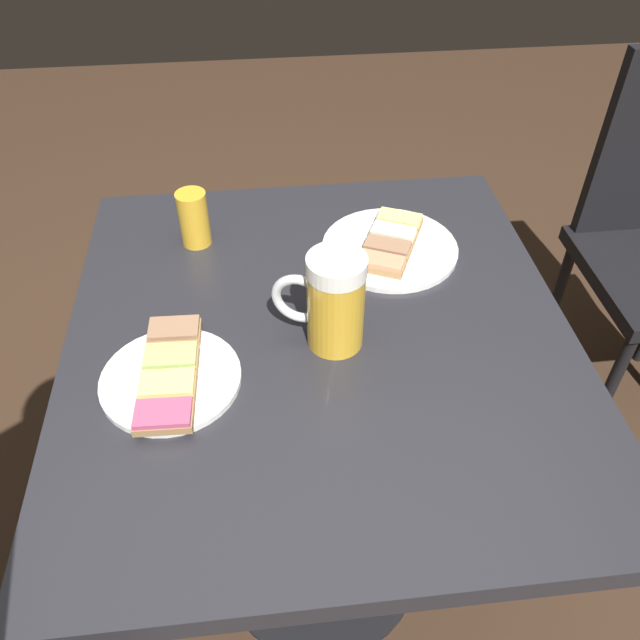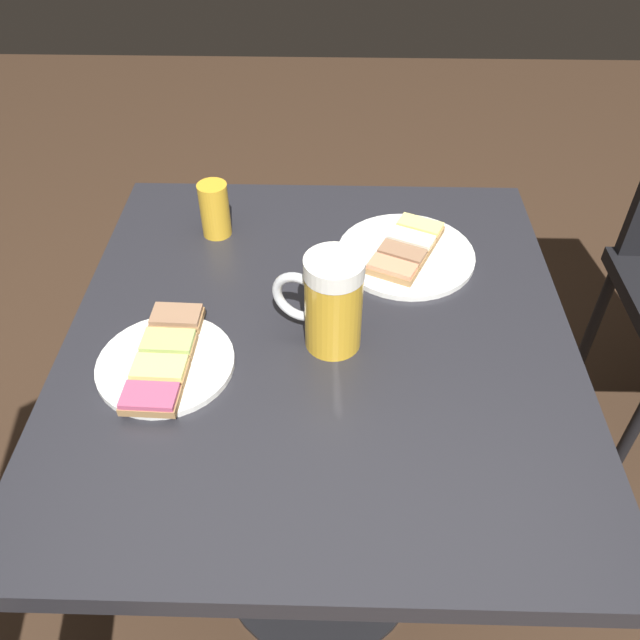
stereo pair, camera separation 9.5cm
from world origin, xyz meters
The scene contains 6 objects.
ground_plane centered at (0.00, 0.00, 0.00)m, with size 6.00×6.00×0.00m, color #382619.
cafe_table centered at (0.00, 0.00, 0.58)m, with size 0.83×0.76×0.72m.
plate_near centered at (-0.08, 0.22, 0.73)m, with size 0.20×0.19×0.03m.
plate_far centered at (0.18, -0.14, 0.73)m, with size 0.23×0.23×0.03m.
beer_mug centered at (-0.02, -0.02, 0.80)m, with size 0.08×0.13×0.15m.
beer_glass_small centered at (0.25, 0.19, 0.77)m, with size 0.05×0.05×0.10m, color gold.
Camera 2 is at (-0.70, -0.02, 1.39)m, focal length 36.00 mm.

